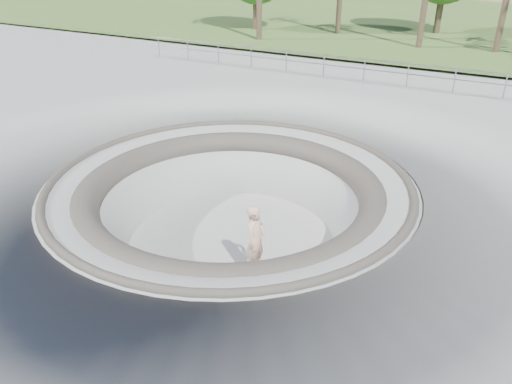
{
  "coord_description": "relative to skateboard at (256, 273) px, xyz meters",
  "views": [
    {
      "loc": [
        6.69,
        -10.75,
        6.05
      ],
      "look_at": [
        0.87,
        -0.07,
        -0.1
      ],
      "focal_mm": 35.0,
      "sensor_mm": 36.0,
      "label": 1
    }
  ],
  "objects": [
    {
      "name": "distant_hills",
      "position": [
        2.29,
        58.41,
        -5.18
      ],
      "size": [
        103.2,
        45.0,
        28.6
      ],
      "color": "brown",
      "rests_on": "ground"
    },
    {
      "name": "skateboard",
      "position": [
        0.0,
        0.0,
        0.0
      ],
      "size": [
        0.77,
        0.36,
        0.08
      ],
      "color": "#935F3B",
      "rests_on": "ground"
    },
    {
      "name": "ground",
      "position": [
        -1.49,
        1.23,
        1.84
      ],
      "size": [
        180.0,
        180.0,
        0.0
      ],
      "primitive_type": "plane",
      "color": "#A0A19B",
      "rests_on": "ground"
    },
    {
      "name": "safety_railing",
      "position": [
        -1.49,
        13.23,
        2.53
      ],
      "size": [
        25.0,
        0.06,
        1.03
      ],
      "color": "gray",
      "rests_on": "ground"
    },
    {
      "name": "grass_strip",
      "position": [
        -1.49,
        35.23,
        2.06
      ],
      "size": [
        180.0,
        36.0,
        0.12
      ],
      "color": "#3F6126",
      "rests_on": "ground"
    },
    {
      "name": "skate_bowl",
      "position": [
        -1.49,
        1.23,
        0.01
      ],
      "size": [
        14.0,
        14.0,
        4.1
      ],
      "color": "#A0A19B",
      "rests_on": "ground"
    },
    {
      "name": "skater",
      "position": [
        -0.0,
        0.0,
        1.0
      ],
      "size": [
        0.49,
        0.73,
        1.97
      ],
      "primitive_type": "imported",
      "rotation": [
        0.0,
        0.0,
        1.6
      ],
      "color": "#DFAD90",
      "rests_on": "skateboard"
    }
  ]
}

